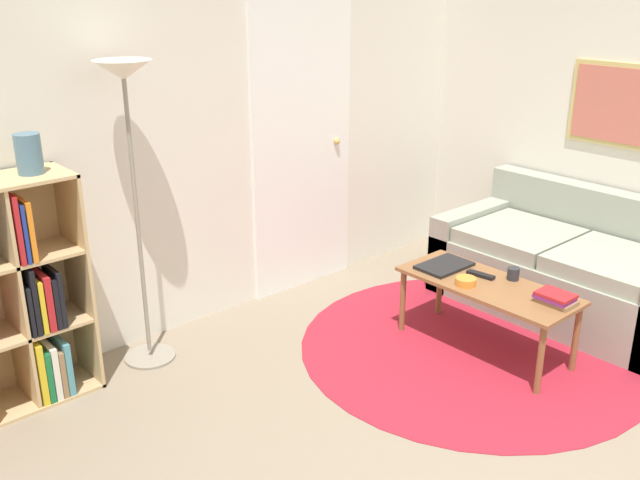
# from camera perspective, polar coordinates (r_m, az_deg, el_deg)

# --- Properties ---
(wall_back) EXTENTS (7.39, 0.11, 2.60)m
(wall_back) POSITION_cam_1_polar(r_m,az_deg,el_deg) (4.42, -8.82, 9.67)
(wall_back) COLOR silver
(wall_back) RESTS_ON ground_plane
(wall_right) EXTENTS (0.08, 5.50, 2.60)m
(wall_right) POSITION_cam_1_polar(r_m,az_deg,el_deg) (5.19, 20.82, 10.31)
(wall_right) COLOR silver
(wall_right) RESTS_ON ground_plane
(rug) EXTENTS (2.05, 2.05, 0.01)m
(rug) POSITION_cam_1_polar(r_m,az_deg,el_deg) (4.42, 12.07, -8.37)
(rug) COLOR maroon
(rug) RESTS_ON ground_plane
(floor_lamp) EXTENTS (0.30, 0.30, 1.70)m
(floor_lamp) POSITION_cam_1_polar(r_m,az_deg,el_deg) (3.86, -15.13, 9.23)
(floor_lamp) COLOR gray
(floor_lamp) RESTS_ON ground_plane
(couch) EXTENTS (0.87, 1.65, 0.77)m
(couch) POSITION_cam_1_polar(r_m,az_deg,el_deg) (5.00, 19.56, -2.27)
(couch) COLOR gray
(couch) RESTS_ON ground_plane
(coffee_table) EXTENTS (0.44, 1.05, 0.43)m
(coffee_table) POSITION_cam_1_polar(r_m,az_deg,el_deg) (4.25, 13.22, -4.00)
(coffee_table) COLOR brown
(coffee_table) RESTS_ON ground_plane
(laptop) EXTENTS (0.33, 0.22, 0.02)m
(laptop) POSITION_cam_1_polar(r_m,az_deg,el_deg) (4.40, 9.92, -2.03)
(laptop) COLOR black
(laptop) RESTS_ON coffee_table
(bowl) EXTENTS (0.12, 0.12, 0.04)m
(bowl) POSITION_cam_1_polar(r_m,az_deg,el_deg) (4.17, 11.59, -3.26)
(bowl) COLOR orange
(bowl) RESTS_ON coffee_table
(book_stack_on_table) EXTENTS (0.15, 0.20, 0.06)m
(book_stack_on_table) POSITION_cam_1_polar(r_m,az_deg,el_deg) (4.07, 18.35, -4.44)
(book_stack_on_table) COLOR olive
(book_stack_on_table) RESTS_ON coffee_table
(cup) EXTENTS (0.07, 0.07, 0.07)m
(cup) POSITION_cam_1_polar(r_m,az_deg,el_deg) (4.30, 15.21, -2.62)
(cup) COLOR #28282D
(cup) RESTS_ON coffee_table
(remote) EXTENTS (0.07, 0.17, 0.02)m
(remote) POSITION_cam_1_polar(r_m,az_deg,el_deg) (4.31, 12.73, -2.73)
(remote) COLOR black
(remote) RESTS_ON coffee_table
(vase_on_shelf) EXTENTS (0.12, 0.12, 0.20)m
(vase_on_shelf) POSITION_cam_1_polar(r_m,az_deg,el_deg) (3.72, -22.27, 6.40)
(vase_on_shelf) COLOR slate
(vase_on_shelf) RESTS_ON bookshelf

